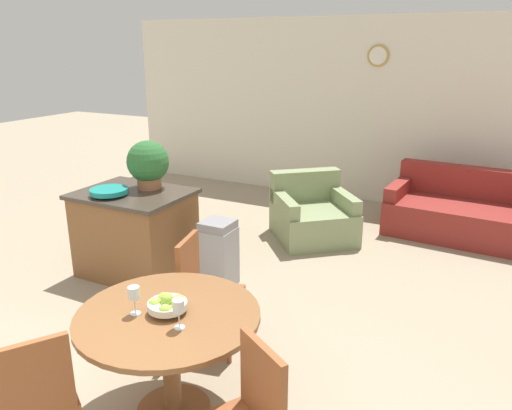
# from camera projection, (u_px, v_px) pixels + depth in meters

# --- Properties ---
(wall_back) EXTENTS (8.00, 0.09, 2.70)m
(wall_back) POSITION_uv_depth(u_px,v_px,m) (362.00, 111.00, 7.39)
(wall_back) COLOR silver
(wall_back) RESTS_ON ground_plane
(dining_table) EXTENTS (1.13, 1.13, 0.73)m
(dining_table) POSITION_uv_depth(u_px,v_px,m) (169.00, 337.00, 3.08)
(dining_table) COLOR brown
(dining_table) RESTS_ON ground_plane
(dining_chair_near_left) EXTENTS (0.58, 0.58, 0.90)m
(dining_chair_near_left) POSITION_uv_depth(u_px,v_px,m) (34.00, 397.00, 2.66)
(dining_chair_near_left) COLOR brown
(dining_chair_near_left) RESTS_ON ground_plane
(dining_chair_far_side) EXTENTS (0.50, 0.50, 0.90)m
(dining_chair_far_side) POSITION_uv_depth(u_px,v_px,m) (203.00, 288.00, 3.86)
(dining_chair_far_side) COLOR brown
(dining_chair_far_side) RESTS_ON ground_plane
(fruit_bowl) EXTENTS (0.24, 0.24, 0.13)m
(fruit_bowl) POSITION_uv_depth(u_px,v_px,m) (168.00, 305.00, 3.01)
(fruit_bowl) COLOR silver
(fruit_bowl) RESTS_ON dining_table
(wine_glass_left) EXTENTS (0.07, 0.07, 0.18)m
(wine_glass_left) POSITION_uv_depth(u_px,v_px,m) (134.00, 294.00, 2.98)
(wine_glass_left) COLOR silver
(wine_glass_left) RESTS_ON dining_table
(wine_glass_right) EXTENTS (0.07, 0.07, 0.18)m
(wine_glass_right) POSITION_uv_depth(u_px,v_px,m) (178.00, 307.00, 2.83)
(wine_glass_right) COLOR silver
(wine_glass_right) RESTS_ON dining_table
(kitchen_island) EXTENTS (1.10, 0.86, 0.88)m
(kitchen_island) POSITION_uv_depth(u_px,v_px,m) (136.00, 233.00, 5.14)
(kitchen_island) COLOR brown
(kitchen_island) RESTS_ON ground_plane
(teal_bowl) EXTENTS (0.37, 0.37, 0.07)m
(teal_bowl) POSITION_uv_depth(u_px,v_px,m) (109.00, 191.00, 4.87)
(teal_bowl) COLOR teal
(teal_bowl) RESTS_ON kitchen_island
(potted_plant) EXTENTS (0.43, 0.43, 0.49)m
(potted_plant) POSITION_uv_depth(u_px,v_px,m) (148.00, 163.00, 5.06)
(potted_plant) COLOR #A36642
(potted_plant) RESTS_ON kitchen_island
(trash_bin) EXTENTS (0.31, 0.31, 0.68)m
(trash_bin) POSITION_uv_depth(u_px,v_px,m) (218.00, 254.00, 4.88)
(trash_bin) COLOR #9E9EA3
(trash_bin) RESTS_ON ground_plane
(couch) EXTENTS (1.80, 1.08, 0.81)m
(couch) POSITION_uv_depth(u_px,v_px,m) (462.00, 214.00, 6.22)
(couch) COLOR maroon
(couch) RESTS_ON ground_plane
(armchair) EXTENTS (1.26, 1.27, 0.78)m
(armchair) POSITION_uv_depth(u_px,v_px,m) (312.00, 216.00, 6.14)
(armchair) COLOR gray
(armchair) RESTS_ON ground_plane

